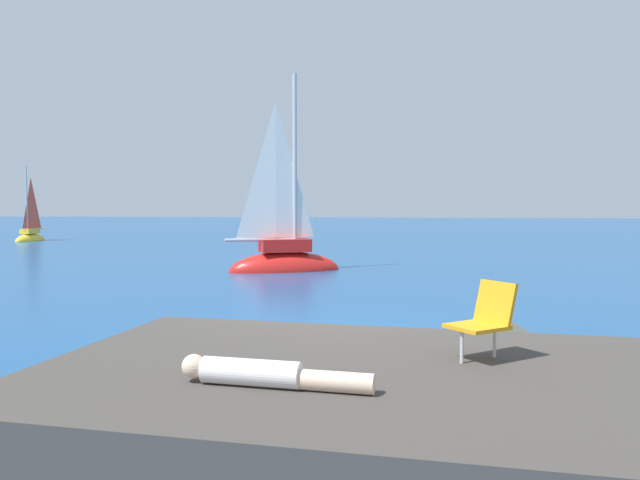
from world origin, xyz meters
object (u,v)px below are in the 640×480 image
Objects in this scene: sailboat_near at (284,259)px; beach_chair at (485,317)px; person_sunbather at (265,374)px; sailboat_far at (30,236)px.

beach_chair is (4.57, -13.44, 0.65)m from sailboat_near.
beach_chair reaches higher than person_sunbather.
sailboat_near reaches higher than beach_chair.
person_sunbather is at bearing -104.24° from sailboat_near.
sailboat_near is 21.94m from sailboat_far.
sailboat_near is at bearing 54.50° from sailboat_far.
sailboat_near is at bearing -110.33° from beach_chair.
person_sunbather is at bearing 37.93° from sailboat_far.
sailboat_far is 34.58m from person_sunbather.
sailboat_near is 14.93m from person_sunbather.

